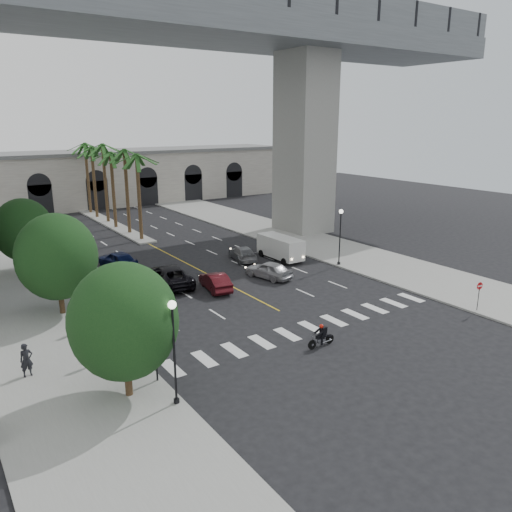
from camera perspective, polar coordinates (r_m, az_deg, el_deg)
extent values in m
plane|color=black|center=(34.46, 4.72, -7.29)|extent=(140.00, 140.00, 0.00)
cube|color=gray|center=(42.06, -25.46, -4.43)|extent=(8.00, 100.00, 0.15)
cube|color=gray|center=(54.57, 7.14, 1.29)|extent=(8.00, 100.00, 0.15)
cube|color=gray|center=(67.08, -16.09, 3.47)|extent=(2.00, 24.00, 0.20)
cube|color=beige|center=(82.64, -20.10, 8.03)|extent=(70.00, 10.00, 8.00)
cube|color=slate|center=(82.28, -20.37, 10.96)|extent=(71.00, 10.50, 0.50)
cube|color=gray|center=(60.62, 5.56, 12.61)|extent=(5.00, 6.00, 20.80)
cube|color=slate|center=(53.68, -6.39, 24.67)|extent=(75.00, 13.00, 2.50)
cube|color=slate|center=(59.39, -9.50, 26.11)|extent=(75.00, 0.60, 3.00)
cylinder|color=#47331E|center=(56.98, -13.21, 6.40)|extent=(0.40, 0.40, 9.50)
cylinder|color=#47331E|center=(60.70, -14.52, 6.99)|extent=(0.40, 0.40, 9.80)
cylinder|color=#47331E|center=(64.39, -15.99, 7.11)|extent=(0.40, 0.40, 9.30)
cylinder|color=#47331E|center=(68.22, -16.82, 7.83)|extent=(0.40, 0.40, 10.10)
cylinder|color=#47331E|center=(71.98, -17.99, 7.90)|extent=(0.40, 0.40, 9.60)
cylinder|color=#47331E|center=(75.87, -18.66, 8.30)|extent=(0.40, 0.40, 9.90)
cylinder|color=#382616|center=(25.77, -14.42, -13.10)|extent=(0.36, 0.36, 2.34)
ellipsoid|color=black|center=(24.56, -14.86, -7.21)|extent=(5.20, 5.20, 5.72)
cylinder|color=#382616|center=(37.33, -21.37, -4.52)|extent=(0.36, 0.36, 2.45)
ellipsoid|color=black|center=(36.48, -21.82, -0.09)|extent=(5.44, 5.44, 5.98)
cylinder|color=#382616|center=(48.69, -24.65, -0.46)|extent=(0.36, 0.36, 2.27)
ellipsoid|color=black|center=(48.08, -25.02, 2.72)|extent=(5.04, 5.04, 5.54)
cylinder|color=black|center=(25.14, -9.06, -16.16)|extent=(0.28, 0.28, 0.36)
cylinder|color=black|center=(23.97, -9.30, -11.22)|extent=(0.11, 0.11, 5.00)
sphere|color=white|center=(22.95, -9.58, -5.51)|extent=(0.40, 0.40, 0.40)
cylinder|color=black|center=(43.55, -21.04, -3.15)|extent=(0.28, 0.28, 0.36)
cylinder|color=black|center=(42.89, -21.35, -0.08)|extent=(0.11, 0.11, 5.00)
sphere|color=white|center=(42.33, -21.68, 3.25)|extent=(0.40, 0.40, 0.40)
cylinder|color=black|center=(47.22, 9.43, -0.90)|extent=(0.28, 0.28, 0.36)
cylinder|color=black|center=(46.61, 9.56, 1.95)|extent=(0.11, 0.11, 5.00)
sphere|color=white|center=(46.09, 9.70, 5.04)|extent=(0.40, 0.40, 0.40)
cylinder|color=black|center=(26.45, -11.37, -10.72)|extent=(0.10, 0.10, 3.50)
cube|color=black|center=(25.83, -11.55, -7.73)|extent=(0.25, 0.18, 0.80)
cylinder|color=black|center=(29.87, -14.43, -7.78)|extent=(0.10, 0.10, 3.50)
cube|color=black|center=(29.33, -14.62, -5.08)|extent=(0.25, 0.18, 0.80)
cylinder|color=black|center=(30.32, 6.44, -10.03)|extent=(0.59, 0.10, 0.58)
cylinder|color=black|center=(31.18, 8.42, -9.35)|extent=(0.59, 0.10, 0.58)
cube|color=silver|center=(30.74, 7.52, -9.53)|extent=(0.39, 0.28, 0.25)
cube|color=black|center=(30.54, 7.33, -9.14)|extent=(0.54, 0.22, 0.19)
cube|color=black|center=(30.83, 7.94, -9.00)|extent=(0.44, 0.24, 0.12)
cylinder|color=black|center=(30.21, 6.79, -8.95)|extent=(0.03, 0.54, 0.03)
cube|color=black|center=(30.54, 7.66, -8.47)|extent=(0.26, 0.37, 0.51)
cube|color=black|center=(30.61, 7.88, -8.32)|extent=(0.14, 0.29, 0.37)
sphere|color=red|center=(30.32, 7.48, -7.96)|extent=(0.25, 0.25, 0.25)
imported|color=#A8A7AC|center=(42.88, 1.49, -1.59)|extent=(2.74, 4.64, 1.48)
imported|color=#440D13|center=(40.10, -4.67, -2.91)|extent=(2.22, 4.47, 1.41)
imported|color=black|center=(41.53, -9.96, -2.23)|extent=(3.59, 6.45, 1.71)
imported|color=slate|center=(48.39, -1.52, 0.30)|extent=(3.01, 4.93, 1.33)
imported|color=#0E1843|center=(47.50, -15.50, -0.39)|extent=(2.73, 4.96, 1.60)
cube|color=silver|center=(48.53, 2.80, 1.07)|extent=(1.98, 5.28, 1.95)
cube|color=black|center=(46.58, 4.66, 0.73)|extent=(1.81, 0.25, 0.83)
cylinder|color=black|center=(46.81, 3.26, -0.65)|extent=(0.28, 0.68, 0.68)
cylinder|color=black|center=(47.92, 5.01, -0.31)|extent=(0.28, 0.68, 0.68)
cylinder|color=black|center=(49.68, 0.64, 0.32)|extent=(0.28, 0.68, 0.68)
cylinder|color=black|center=(50.74, 2.36, 0.63)|extent=(0.28, 0.68, 0.68)
imported|color=black|center=(29.27, -24.76, -10.75)|extent=(0.72, 0.52, 1.83)
imported|color=black|center=(33.71, -18.80, -6.70)|extent=(1.11, 1.09, 1.81)
cylinder|color=black|center=(38.63, 24.07, -4.36)|extent=(0.05, 0.05, 2.18)
cylinder|color=#B70D10|center=(38.37, 24.21, -3.14)|extent=(0.54, 0.11, 0.55)
cube|color=silver|center=(38.37, 24.21, -3.14)|extent=(0.42, 0.08, 0.09)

